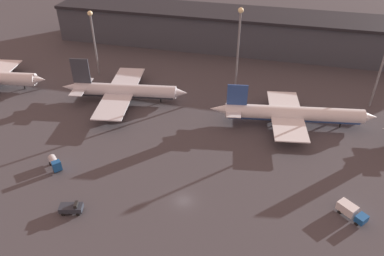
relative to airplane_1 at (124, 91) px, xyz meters
The scene contains 10 objects.
ground 51.70m from the airplane_1, 52.01° to the right, with size 600.00×600.00×0.00m, color #423F44.
terminal_building 64.29m from the airplane_1, 60.35° to the left, with size 163.76×22.27×15.97m.
airplane_1 is the anchor object (origin of this frame).
airplane_2 55.18m from the airplane_1, ahead, with size 49.99×29.43×12.96m.
service_vehicle_0 51.02m from the airplane_1, 81.04° to the right, with size 5.61×3.71×2.82m.
service_vehicle_2 78.24m from the airplane_1, 27.59° to the right, with size 6.86×6.31×2.80m.
service_vehicle_3 37.63m from the airplane_1, 95.98° to the right, with size 5.51×5.26×3.37m.
lamp_post_0 26.81m from the airplane_1, 136.50° to the left, with size 1.80×1.80×24.49m.
lamp_post_1 41.59m from the airplane_1, 25.17° to the left, with size 1.80×1.80×29.41m.
lamp_post_2 82.90m from the airplane_1, 11.65° to the left, with size 1.80×1.80×23.53m.
Camera 1 is at (17.26, -61.12, 64.01)m, focal length 35.00 mm.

